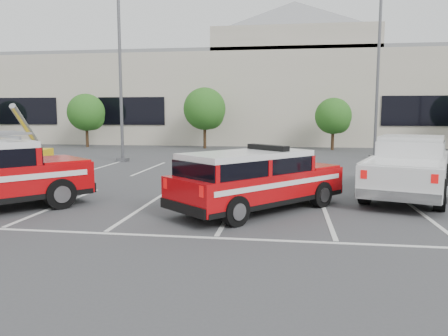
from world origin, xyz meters
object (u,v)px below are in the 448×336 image
(convention_building, at_px, (274,94))
(tree_mid_right, at_px, (334,117))
(utility_rig, at_px, (21,170))
(light_pole_left, at_px, (120,72))
(light_pole_mid, at_px, (378,74))
(fire_chief_suv, at_px, (256,184))
(tree_left, at_px, (88,114))
(white_pickup, at_px, (409,172))
(tree_mid_left, at_px, (206,110))

(convention_building, height_order, tree_mid_right, convention_building)
(utility_rig, bearing_deg, light_pole_left, 75.08)
(light_pole_left, height_order, light_pole_mid, same)
(light_pole_mid, xyz_separation_m, fire_chief_suv, (-6.28, -15.90, -4.41))
(tree_mid_right, xyz_separation_m, fire_chief_suv, (-4.37, -21.95, -1.72))
(convention_building, xyz_separation_m, tree_left, (-15.09, -9.82, -1.95))
(fire_chief_suv, height_order, white_pickup, white_pickup)
(light_pole_left, distance_m, white_pickup, 16.86)
(convention_building, xyz_separation_m, fire_chief_suv, (0.54, -31.77, -3.94))
(tree_mid_right, xyz_separation_m, utility_rig, (-13.68, -19.08, -1.87))
(convention_building, bearing_deg, light_pole_left, -112.39)
(light_pole_mid, xyz_separation_m, utility_rig, (-15.59, -13.03, -4.55))
(convention_building, distance_m, tree_mid_left, 11.19)
(light_pole_mid, bearing_deg, utility_rig, -140.10)
(tree_mid_left, relative_size, fire_chief_suv, 0.90)
(tree_mid_left, relative_size, light_pole_left, 0.47)
(convention_building, height_order, fire_chief_suv, convention_building)
(fire_chief_suv, distance_m, utility_rig, 9.74)
(tree_mid_right, height_order, utility_rig, tree_mid_right)
(white_pickup, bearing_deg, tree_left, 157.06)
(tree_left, height_order, light_pole_left, light_pole_left)
(fire_chief_suv, bearing_deg, tree_mid_left, 145.70)
(tree_mid_left, relative_size, white_pickup, 0.69)
(light_pole_mid, bearing_deg, convention_building, 113.26)
(convention_building, relative_size, tree_left, 13.58)
(tree_left, bearing_deg, white_pickup, -42.27)
(light_pole_mid, bearing_deg, tree_mid_left, 153.08)
(light_pole_left, bearing_deg, tree_mid_left, 72.90)
(light_pole_mid, bearing_deg, tree_left, 164.57)
(convention_building, bearing_deg, tree_left, -146.95)
(convention_building, relative_size, light_pole_left, 5.86)
(tree_mid_left, xyz_separation_m, light_pole_mid, (11.91, -6.05, 2.14))
(fire_chief_suv, xyz_separation_m, utility_rig, (-9.30, 2.87, -0.14))
(light_pole_left, bearing_deg, white_pickup, -32.41)
(convention_building, height_order, white_pickup, convention_building)
(fire_chief_suv, distance_m, white_pickup, 5.95)
(convention_building, xyz_separation_m, utility_rig, (-8.77, -28.90, -4.08))
(tree_mid_left, xyz_separation_m, light_pole_left, (-3.09, -10.05, 2.14))
(tree_left, distance_m, white_pickup, 27.98)
(fire_chief_suv, xyz_separation_m, white_pickup, (5.03, 3.18, 0.03))
(tree_mid_left, distance_m, white_pickup, 21.70)
(convention_building, height_order, tree_left, convention_building)
(tree_left, bearing_deg, light_pole_mid, -15.43)
(tree_mid_left, bearing_deg, tree_left, -180.00)
(tree_mid_left, distance_m, light_pole_mid, 13.53)
(convention_building, xyz_separation_m, light_pole_mid, (6.82, -15.86, 0.47))
(light_pole_mid, height_order, white_pickup, light_pole_mid)
(light_pole_left, bearing_deg, tree_left, 124.52)
(light_pole_left, distance_m, light_pole_mid, 15.52)
(tree_left, bearing_deg, tree_mid_right, -0.00)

